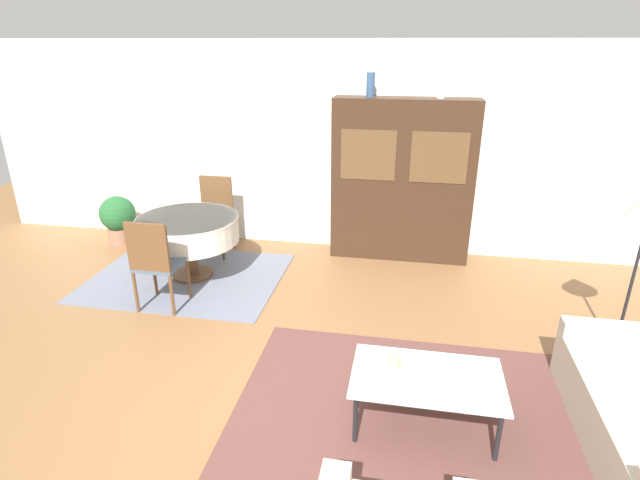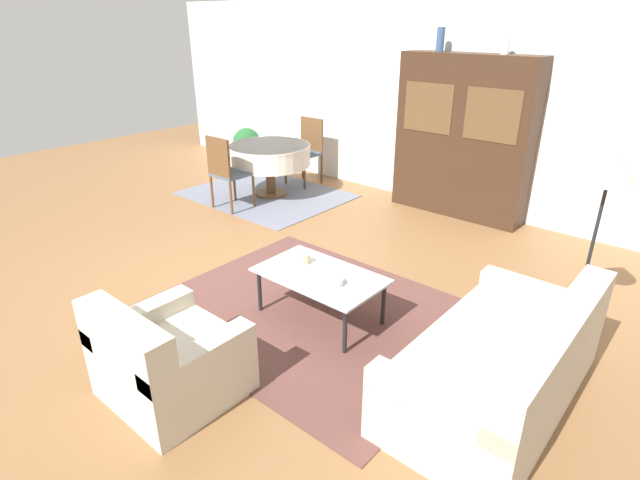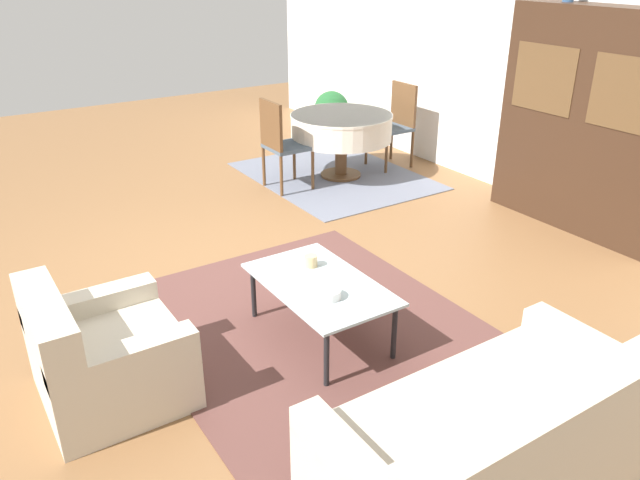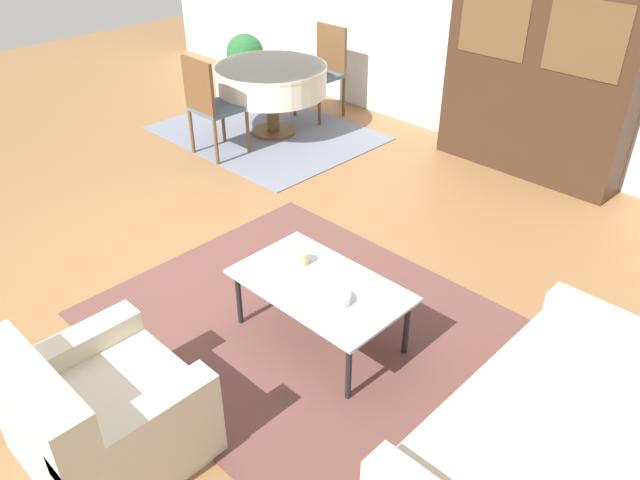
% 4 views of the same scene
% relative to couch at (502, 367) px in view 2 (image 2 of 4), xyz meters
% --- Properties ---
extents(ground_plane, '(14.00, 14.00, 0.00)m').
position_rel_couch_xyz_m(ground_plane, '(-2.80, -0.22, -0.28)').
color(ground_plane, brown).
extents(wall_back, '(10.00, 0.06, 2.70)m').
position_rel_couch_xyz_m(wall_back, '(-2.80, 3.41, 1.07)').
color(wall_back, white).
rests_on(wall_back, ground_plane).
extents(area_rug, '(2.69, 2.18, 0.01)m').
position_rel_couch_xyz_m(area_rug, '(-1.70, 0.01, -0.28)').
color(area_rug, brown).
rests_on(area_rug, ground_plane).
extents(dining_rug, '(2.26, 1.76, 0.01)m').
position_rel_couch_xyz_m(dining_rug, '(-4.40, 2.02, -0.28)').
color(dining_rug, slate).
rests_on(dining_rug, ground_plane).
extents(couch, '(0.91, 1.77, 0.78)m').
position_rel_couch_xyz_m(couch, '(0.00, 0.00, 0.00)').
color(couch, beige).
rests_on(couch, ground_plane).
extents(armchair, '(0.85, 0.81, 0.76)m').
position_rel_couch_xyz_m(armchair, '(-1.76, -1.43, 0.01)').
color(armchair, beige).
rests_on(armchair, ground_plane).
extents(coffee_table, '(1.08, 0.65, 0.42)m').
position_rel_couch_xyz_m(coffee_table, '(-1.60, -0.00, 0.11)').
color(coffee_table, black).
rests_on(coffee_table, area_rug).
extents(display_cabinet, '(1.76, 0.39, 2.04)m').
position_rel_couch_xyz_m(display_cabinet, '(-1.92, 3.17, 0.74)').
color(display_cabinet, '#382316').
rests_on(display_cabinet, ground_plane).
extents(dining_table, '(1.18, 1.18, 0.75)m').
position_rel_couch_xyz_m(dining_table, '(-4.35, 2.07, 0.32)').
color(dining_table, brown).
rests_on(dining_table, dining_rug).
extents(dining_chair_near, '(0.44, 0.44, 1.00)m').
position_rel_couch_xyz_m(dining_chair_near, '(-4.35, 1.26, 0.29)').
color(dining_chair_near, brown).
rests_on(dining_chair_near, dining_rug).
extents(dining_chair_far, '(0.44, 0.44, 1.00)m').
position_rel_couch_xyz_m(dining_chair_far, '(-4.35, 2.89, 0.29)').
color(dining_chair_far, brown).
rests_on(dining_chair_far, dining_rug).
extents(floor_lamp, '(0.38, 0.38, 1.58)m').
position_rel_couch_xyz_m(floor_lamp, '(0.14, 1.27, 1.08)').
color(floor_lamp, black).
rests_on(floor_lamp, ground_plane).
extents(cup, '(0.09, 0.09, 0.08)m').
position_rel_couch_xyz_m(cup, '(-1.84, 0.08, 0.19)').
color(cup, tan).
rests_on(cup, coffee_table).
extents(bowl, '(0.17, 0.17, 0.06)m').
position_rel_couch_xyz_m(bowl, '(-1.41, -0.07, 0.18)').
color(bowl, white).
rests_on(bowl, coffee_table).
extents(vase_tall, '(0.10, 0.10, 0.28)m').
position_rel_couch_xyz_m(vase_tall, '(-2.36, 3.17, 1.90)').
color(vase_tall, '#33517A').
rests_on(vase_tall, display_cabinet).
extents(vase_short, '(0.09, 0.09, 0.19)m').
position_rel_couch_xyz_m(vase_short, '(-1.53, 3.17, 1.86)').
color(vase_short, white).
rests_on(vase_short, display_cabinet).
extents(potted_plant, '(0.49, 0.49, 0.68)m').
position_rel_couch_xyz_m(potted_plant, '(-5.79, 2.90, 0.10)').
color(potted_plant, '#93664C').
rests_on(potted_plant, ground_plane).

